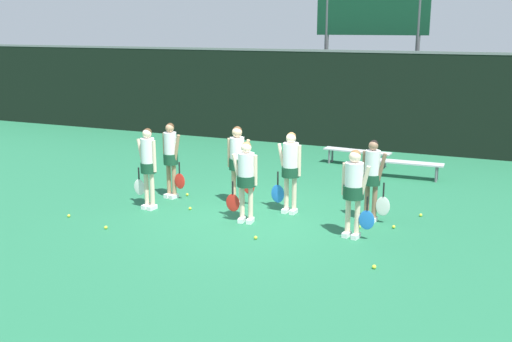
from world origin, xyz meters
name	(u,v)px	position (x,y,z in m)	size (l,w,h in m)	color
ground_plane	(256,215)	(0.00, 0.00, 0.00)	(140.00, 140.00, 0.00)	#216642
fence_windscreen	(349,100)	(0.00, 7.70, 1.59)	(60.00, 0.08, 3.16)	black
scoreboard	(372,20)	(0.37, 8.80, 4.08)	(3.68, 0.15, 5.29)	#515156
bench_courtside	(407,164)	(2.42, 4.41, 0.39)	(1.86, 0.39, 0.45)	#B2B2B7
bench_far	(357,152)	(0.87, 5.37, 0.38)	(1.96, 0.53, 0.44)	#B2B2B7
player_0	(148,162)	(-2.31, -0.50, 1.04)	(0.62, 0.34, 1.78)	beige
player_1	(246,175)	(0.00, -0.50, 0.98)	(0.66, 0.38, 1.66)	beige
player_2	(354,186)	(2.22, -0.54, 1.00)	(0.67, 0.39, 1.69)	beige
player_3	(171,155)	(-2.31, 0.45, 1.02)	(0.60, 0.34, 1.75)	tan
player_4	(237,158)	(-0.69, 0.59, 1.05)	(0.65, 0.37, 1.76)	tan
player_5	(290,166)	(0.61, 0.43, 1.03)	(0.67, 0.38, 1.75)	beige
player_6	(372,175)	(2.33, 0.56, 0.98)	(0.62, 0.35, 1.69)	#8C664C
tennis_ball_0	(69,216)	(-3.54, -1.68, 0.03)	(0.06, 0.06, 0.06)	#CCE033
tennis_ball_1	(106,227)	(-2.36, -2.00, 0.03)	(0.07, 0.07, 0.07)	#CCE033
tennis_ball_2	(190,208)	(-1.45, -0.24, 0.03)	(0.06, 0.06, 0.06)	#CCE033
tennis_ball_3	(374,267)	(2.94, -1.90, 0.04)	(0.07, 0.07, 0.07)	#CCE033
tennis_ball_4	(282,192)	(-0.09, 1.80, 0.04)	(0.07, 0.07, 0.07)	#CCE033
tennis_ball_5	(394,227)	(2.86, 0.27, 0.03)	(0.07, 0.07, 0.07)	#CCE033
tennis_ball_6	(421,215)	(3.24, 1.25, 0.03)	(0.06, 0.06, 0.06)	#CCE033
tennis_ball_7	(359,227)	(2.23, 0.00, 0.03)	(0.07, 0.07, 0.07)	#CCE033
tennis_ball_8	(256,238)	(0.59, -1.37, 0.03)	(0.07, 0.07, 0.07)	#CCE033
tennis_ball_9	(152,179)	(-3.65, 1.66, 0.03)	(0.07, 0.07, 0.07)	#CCE033
tennis_ball_10	(187,195)	(-2.05, 0.70, 0.03)	(0.07, 0.07, 0.07)	#CCE033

